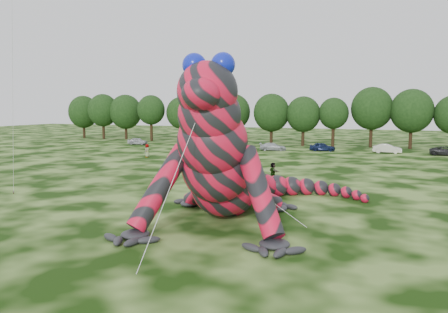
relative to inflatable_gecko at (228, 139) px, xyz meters
name	(u,v)px	position (x,y,z in m)	size (l,w,h in m)	color
ground	(184,233)	(-0.79, -4.97, -5.05)	(240.00, 240.00, 0.00)	#16330A
inflatable_gecko	(228,139)	(0.00, 0.00, 0.00)	(17.00, 20.18, 10.09)	red
tree_0	(84,117)	(-55.35, 54.27, -0.29)	(6.91, 6.22, 9.51)	black
tree_1	(103,117)	(-49.14, 53.09, -0.14)	(6.74, 6.07, 9.81)	black
tree_2	(126,117)	(-43.80, 53.80, -0.22)	(7.04, 6.34, 9.64)	black
tree_3	(151,118)	(-36.50, 52.10, -0.33)	(5.81, 5.23, 9.44)	black
tree_4	(181,119)	(-30.43, 53.75, -0.52)	(6.22, 5.60, 9.06)	black
tree_5	(210,118)	(-23.91, 53.47, -0.15)	(7.16, 6.44, 9.80)	black
tree_6	(233,119)	(-18.34, 51.72, -0.30)	(6.52, 5.86, 9.49)	black
tree_7	(271,119)	(-10.87, 51.84, -0.31)	(6.68, 6.01, 9.48)	black
tree_8	(303,121)	(-5.00, 52.02, -0.57)	(6.14, 5.53, 8.94)	black
tree_9	(333,122)	(0.28, 52.38, -0.71)	(5.27, 4.74, 8.68)	black
tree_10	(372,117)	(6.61, 53.61, 0.21)	(7.09, 6.38, 10.50)	black
tree_11	(411,119)	(13.00, 53.23, -0.01)	(7.01, 6.31, 10.07)	black
car_0	(138,141)	(-34.41, 43.48, -4.40)	(1.52, 3.77, 1.28)	silver
car_1	(193,143)	(-23.38, 44.31, -4.42)	(1.32, 3.78, 1.25)	black
car_2	(231,144)	(-15.43, 42.80, -4.32)	(2.40, 5.22, 1.45)	maroon
car_3	(273,147)	(-7.90, 41.84, -4.42)	(1.75, 4.30, 1.25)	#B0B5BB
car_4	(322,147)	(-0.28, 43.91, -4.36)	(1.63, 4.05, 1.38)	#111D44
car_5	(387,149)	(9.48, 44.39, -4.35)	(1.48, 4.25, 1.40)	silver
car_6	(447,151)	(17.63, 44.05, -4.40)	(2.15, 4.67, 1.30)	#232325
spectator_0	(205,162)	(-10.12, 19.33, -4.27)	(0.57, 0.37, 1.56)	gray
spectator_5	(273,172)	(-0.56, 14.00, -4.17)	(1.63, 0.52, 1.76)	gray
spectator_1	(216,159)	(-9.60, 21.62, -4.26)	(0.76, 0.59, 1.56)	gray
spectator_4	(147,151)	(-22.11, 26.49, -4.12)	(0.91, 0.59, 1.86)	gray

